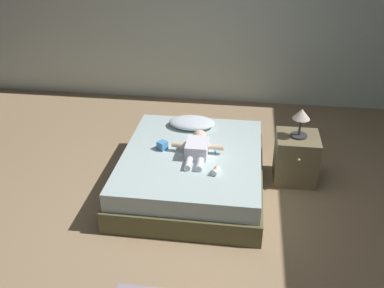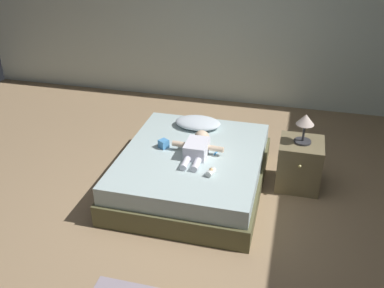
{
  "view_description": "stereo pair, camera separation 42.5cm",
  "coord_description": "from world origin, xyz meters",
  "px_view_note": "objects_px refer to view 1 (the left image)",
  "views": [
    {
      "loc": [
        0.36,
        -3.06,
        2.55
      ],
      "look_at": [
        -0.14,
        0.63,
        0.5
      ],
      "focal_mm": 40.33,
      "sensor_mm": 36.0,
      "label": 1
    },
    {
      "loc": [
        0.78,
        -2.98,
        2.55
      ],
      "look_at": [
        -0.14,
        0.63,
        0.5
      ],
      "focal_mm": 40.33,
      "sensor_mm": 36.0,
      "label": 2
    }
  ],
  "objects_px": {
    "nightstand": "(296,158)",
    "toy_block": "(162,145)",
    "toothbrush": "(217,149)",
    "baby": "(198,147)",
    "baby_bottle": "(216,170)",
    "lamp": "(301,117)",
    "pillow": "(192,123)",
    "bed": "(192,170)"
  },
  "relations": [
    {
      "from": "nightstand",
      "to": "toy_block",
      "type": "relative_size",
      "value": 4.32
    },
    {
      "from": "toy_block",
      "to": "toothbrush",
      "type": "bearing_deg",
      "value": 5.64
    },
    {
      "from": "baby",
      "to": "nightstand",
      "type": "bearing_deg",
      "value": 16.07
    },
    {
      "from": "toothbrush",
      "to": "baby_bottle",
      "type": "relative_size",
      "value": 1.29
    },
    {
      "from": "nightstand",
      "to": "lamp",
      "type": "relative_size",
      "value": 1.65
    },
    {
      "from": "toothbrush",
      "to": "lamp",
      "type": "xyz_separation_m",
      "value": [
        0.81,
        0.21,
        0.31
      ]
    },
    {
      "from": "baby",
      "to": "nightstand",
      "type": "relative_size",
      "value": 1.22
    },
    {
      "from": "toothbrush",
      "to": "toy_block",
      "type": "distance_m",
      "value": 0.55
    },
    {
      "from": "baby",
      "to": "toy_block",
      "type": "distance_m",
      "value": 0.36
    },
    {
      "from": "toy_block",
      "to": "nightstand",
      "type": "bearing_deg",
      "value": 10.92
    },
    {
      "from": "pillow",
      "to": "bed",
      "type": "bearing_deg",
      "value": -82.17
    },
    {
      "from": "nightstand",
      "to": "toy_block",
      "type": "xyz_separation_m",
      "value": [
        -1.36,
        -0.26,
        0.19
      ]
    },
    {
      "from": "baby",
      "to": "nightstand",
      "type": "xyz_separation_m",
      "value": [
        1.0,
        0.29,
        -0.22
      ]
    },
    {
      "from": "pillow",
      "to": "nightstand",
      "type": "height_order",
      "value": "nightstand"
    },
    {
      "from": "pillow",
      "to": "nightstand",
      "type": "bearing_deg",
      "value": -13.9
    },
    {
      "from": "bed",
      "to": "pillow",
      "type": "height_order",
      "value": "pillow"
    },
    {
      "from": "bed",
      "to": "nightstand",
      "type": "relative_size",
      "value": 3.4
    },
    {
      "from": "toothbrush",
      "to": "toy_block",
      "type": "bearing_deg",
      "value": -174.36
    },
    {
      "from": "pillow",
      "to": "baby",
      "type": "bearing_deg",
      "value": -76.71
    },
    {
      "from": "lamp",
      "to": "bed",
      "type": "bearing_deg",
      "value": -164.28
    },
    {
      "from": "toothbrush",
      "to": "lamp",
      "type": "relative_size",
      "value": 0.5
    },
    {
      "from": "toy_block",
      "to": "baby",
      "type": "bearing_deg",
      "value": -4.03
    },
    {
      "from": "bed",
      "to": "toothbrush",
      "type": "relative_size",
      "value": 11.16
    },
    {
      "from": "toy_block",
      "to": "lamp",
      "type": "bearing_deg",
      "value": 10.92
    },
    {
      "from": "baby_bottle",
      "to": "nightstand",
      "type": "bearing_deg",
      "value": 39.42
    },
    {
      "from": "toothbrush",
      "to": "baby_bottle",
      "type": "xyz_separation_m",
      "value": [
        0.03,
        -0.44,
        0.03
      ]
    },
    {
      "from": "bed",
      "to": "baby",
      "type": "xyz_separation_m",
      "value": [
        0.05,
        0.01,
        0.27
      ]
    },
    {
      "from": "lamp",
      "to": "toy_block",
      "type": "distance_m",
      "value": 1.41
    },
    {
      "from": "pillow",
      "to": "lamp",
      "type": "height_order",
      "value": "lamp"
    },
    {
      "from": "baby",
      "to": "toy_block",
      "type": "height_order",
      "value": "baby"
    },
    {
      "from": "bed",
      "to": "nightstand",
      "type": "xyz_separation_m",
      "value": [
        1.06,
        0.3,
        0.06
      ]
    },
    {
      "from": "baby",
      "to": "toothbrush",
      "type": "relative_size",
      "value": 4.02
    },
    {
      "from": "baby_bottle",
      "to": "toothbrush",
      "type": "bearing_deg",
      "value": 93.58
    },
    {
      "from": "bed",
      "to": "lamp",
      "type": "relative_size",
      "value": 5.62
    },
    {
      "from": "bed",
      "to": "baby",
      "type": "distance_m",
      "value": 0.28
    },
    {
      "from": "pillow",
      "to": "baby_bottle",
      "type": "distance_m",
      "value": 0.99
    },
    {
      "from": "pillow",
      "to": "lamp",
      "type": "bearing_deg",
      "value": -13.9
    },
    {
      "from": "baby",
      "to": "toy_block",
      "type": "bearing_deg",
      "value": 175.97
    },
    {
      "from": "bed",
      "to": "baby_bottle",
      "type": "xyz_separation_m",
      "value": [
        0.27,
        -0.35,
        0.24
      ]
    },
    {
      "from": "nightstand",
      "to": "baby_bottle",
      "type": "xyz_separation_m",
      "value": [
        -0.79,
        -0.65,
        0.18
      ]
    },
    {
      "from": "toy_block",
      "to": "baby_bottle",
      "type": "relative_size",
      "value": 0.98
    },
    {
      "from": "pillow",
      "to": "lamp",
      "type": "relative_size",
      "value": 1.66
    }
  ]
}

